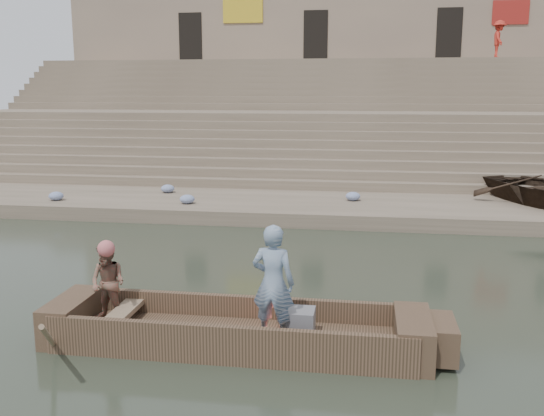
% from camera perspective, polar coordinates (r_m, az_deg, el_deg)
% --- Properties ---
extents(ground, '(120.00, 120.00, 0.00)m').
position_cam_1_polar(ground, '(10.70, 3.38, -9.29)').
color(ground, '#262F23').
rests_on(ground, ground).
extents(lower_landing, '(32.00, 4.00, 0.40)m').
position_cam_1_polar(lower_landing, '(18.36, 5.82, -0.05)').
color(lower_landing, gray).
rests_on(lower_landing, ground).
extents(mid_landing, '(32.00, 3.00, 2.80)m').
position_cam_1_polar(mid_landing, '(25.62, 6.81, 5.79)').
color(mid_landing, gray).
rests_on(mid_landing, ground).
extents(upper_landing, '(32.00, 3.00, 5.20)m').
position_cam_1_polar(upper_landing, '(32.53, 7.34, 9.00)').
color(upper_landing, gray).
rests_on(upper_landing, ground).
extents(ghat_steps, '(32.00, 11.00, 5.20)m').
position_cam_1_polar(ghat_steps, '(27.27, 6.96, 6.94)').
color(ghat_steps, gray).
rests_on(ghat_steps, ground).
extents(building_wall, '(32.00, 5.07, 11.20)m').
position_cam_1_polar(building_wall, '(36.55, 7.65, 13.92)').
color(building_wall, gray).
rests_on(building_wall, ground).
extents(main_rowboat, '(5.00, 1.30, 0.22)m').
position_cam_1_polar(main_rowboat, '(9.16, -3.47, -12.16)').
color(main_rowboat, brown).
rests_on(main_rowboat, ground).
extents(rowboat_trim, '(6.04, 2.63, 1.87)m').
position_cam_1_polar(rowboat_trim, '(9.04, -2.19, -11.12)').
color(rowboat_trim, brown).
rests_on(rowboat_trim, ground).
extents(standing_man, '(0.66, 0.48, 1.67)m').
position_cam_1_polar(standing_man, '(8.58, 0.11, -7.02)').
color(standing_man, navy).
rests_on(standing_man, main_rowboat).
extents(rowing_man, '(0.68, 0.59, 1.20)m').
position_cam_1_polar(rowing_man, '(9.64, -15.12, -6.82)').
color(rowing_man, '#22684E').
rests_on(rowing_man, main_rowboat).
extents(television, '(0.46, 0.42, 0.40)m').
position_cam_1_polar(television, '(8.90, 2.43, -10.70)').
color(television, slate).
rests_on(television, main_rowboat).
extents(pedestrian, '(0.72, 1.18, 1.77)m').
position_cam_1_polar(pedestrian, '(32.27, 20.49, 14.59)').
color(pedestrian, red).
rests_on(pedestrian, upper_landing).
extents(cloth_bundles, '(18.14, 2.71, 0.26)m').
position_cam_1_polar(cloth_bundles, '(18.55, 0.76, 1.17)').
color(cloth_bundles, '#3F5999').
rests_on(cloth_bundles, lower_landing).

